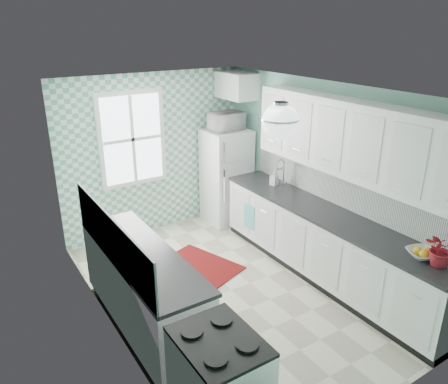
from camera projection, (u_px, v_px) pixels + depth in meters
floor at (231, 291)px, 5.56m from camera, size 3.00×4.40×0.02m
ceiling at (233, 90)px, 4.63m from camera, size 3.00×4.40×0.02m
wall_back at (154, 154)px, 6.83m from camera, size 3.00×0.02×2.50m
wall_front at (391, 291)px, 3.37m from camera, size 3.00×0.02×2.50m
wall_left at (106, 231)px, 4.34m from camera, size 0.02×4.40×2.50m
wall_right at (325, 176)px, 5.86m from camera, size 0.02×4.40×2.50m
accent_wall at (154, 154)px, 6.81m from camera, size 3.00×0.01×2.50m
window at (132, 139)px, 6.50m from camera, size 1.04×0.05×1.44m
backsplash_right at (346, 189)px, 5.55m from camera, size 0.02×3.60×0.51m
backsplash_left at (111, 238)px, 4.31m from camera, size 0.02×2.15×0.51m
upper_cabinets_right at (357, 141)px, 5.06m from camera, size 0.33×3.20×0.90m
upper_cabinet_fridge at (237, 86)px, 6.82m from camera, size 0.40×0.74×0.40m
ceiling_light at (280, 121)px, 4.08m from camera, size 0.34×0.34×0.35m
base_cabinets_right at (325, 247)px, 5.68m from camera, size 0.60×3.60×0.90m
countertop_right at (327, 214)px, 5.50m from camera, size 0.63×3.60×0.04m
base_cabinets_left at (143, 293)px, 4.73m from camera, size 0.60×2.15×0.90m
countertop_left at (142, 254)px, 4.56m from camera, size 0.63×2.15×0.04m
fridge at (226, 176)px, 7.25m from camera, size 0.68×0.68×1.57m
stove at (219, 384)px, 3.51m from camera, size 0.60×0.75×0.90m
sink at (275, 188)px, 6.34m from camera, size 0.43×0.36×0.53m
rug at (200, 266)px, 6.08m from camera, size 1.06×1.26×0.02m
dish_towel at (249, 216)px, 6.49m from camera, size 0.03×0.25×0.38m
fruit_bowl at (422, 254)px, 4.46m from camera, size 0.38×0.38×0.07m
potted_plant at (441, 249)px, 4.26m from camera, size 0.36×0.32×0.36m
soap_bottle at (274, 178)px, 6.39m from camera, size 0.12×0.12×0.22m
microwave at (226, 121)px, 6.91m from camera, size 0.53×0.37×0.29m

